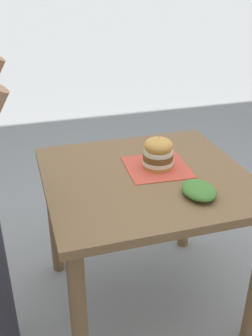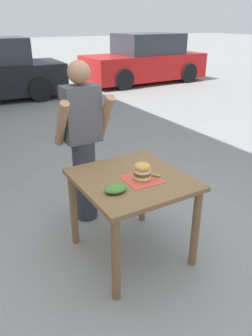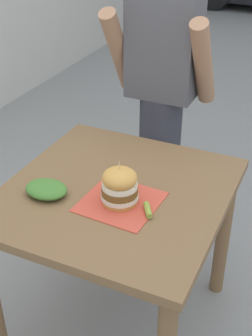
{
  "view_description": "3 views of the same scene",
  "coord_description": "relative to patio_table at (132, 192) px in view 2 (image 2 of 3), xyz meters",
  "views": [
    {
      "loc": [
        -1.53,
        0.56,
        1.66
      ],
      "look_at": [
        0.0,
        0.1,
        0.85
      ],
      "focal_mm": 42.0,
      "sensor_mm": 36.0,
      "label": 1
    },
    {
      "loc": [
        -1.32,
        -2.14,
        2.03
      ],
      "look_at": [
        0.0,
        0.1,
        0.85
      ],
      "focal_mm": 35.0,
      "sensor_mm": 36.0,
      "label": 2
    },
    {
      "loc": [
        0.71,
        -1.45,
        1.89
      ],
      "look_at": [
        0.0,
        0.1,
        0.85
      ],
      "focal_mm": 50.0,
      "sensor_mm": 36.0,
      "label": 3
    }
  ],
  "objects": [
    {
      "name": "ground_plane",
      "position": [
        0.0,
        0.0,
        -0.66
      ],
      "size": [
        80.0,
        80.0,
        0.0
      ],
      "primitive_type": "plane",
      "color": "gray"
    },
    {
      "name": "serving_paper",
      "position": [
        0.06,
        -0.07,
        0.14
      ],
      "size": [
        0.31,
        0.31,
        0.0
      ],
      "primitive_type": "cube",
      "rotation": [
        0.0,
        0.0,
        -0.06
      ],
      "color": "#D64C38",
      "rests_on": "patio_table"
    },
    {
      "name": "parked_car_mid_block",
      "position": [
        5.22,
        7.65,
        0.07
      ],
      "size": [
        4.22,
        1.87,
        1.6
      ],
      "color": "red",
      "rests_on": "ground"
    },
    {
      "name": "diner_across_table",
      "position": [
        -0.1,
        0.79,
        0.23
      ],
      "size": [
        0.55,
        0.35,
        1.69
      ],
      "color": "#33333D",
      "rests_on": "ground"
    },
    {
      "name": "patio_table",
      "position": [
        0.0,
        0.0,
        0.0
      ],
      "size": [
        0.91,
        0.95,
        0.8
      ],
      "color": "brown",
      "rests_on": "ground"
    },
    {
      "name": "sandwich",
      "position": [
        0.05,
        -0.08,
        0.22
      ],
      "size": [
        0.15,
        0.15,
        0.19
      ],
      "color": "gold",
      "rests_on": "serving_paper"
    },
    {
      "name": "side_salad",
      "position": [
        -0.24,
        -0.15,
        0.17
      ],
      "size": [
        0.18,
        0.14,
        0.05
      ],
      "primitive_type": "ellipsoid",
      "color": "#477F33",
      "rests_on": "patio_table"
    },
    {
      "name": "pickle_spear",
      "position": [
        0.18,
        -0.1,
        0.16
      ],
      "size": [
        0.06,
        0.08,
        0.02
      ],
      "primitive_type": "cylinder",
      "rotation": [
        0.0,
        1.57,
        2.12
      ],
      "color": "#8EA83D",
      "rests_on": "serving_paper"
    }
  ]
}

